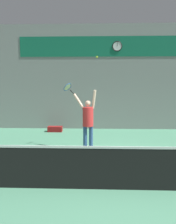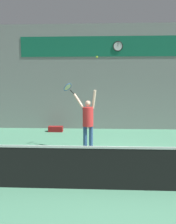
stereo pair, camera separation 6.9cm
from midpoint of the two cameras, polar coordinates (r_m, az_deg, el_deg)
The scene contains 9 objects.
ground_plane at distance 6.21m, azimuth 5.19°, elevation -13.80°, with size 18.00×18.00×0.00m, color #4C8C6B.
back_wall at distance 10.66m, azimuth 4.17°, elevation 8.92°, with size 18.00×0.10×5.00m.
sponsor_banner at distance 10.73m, azimuth 4.26°, elevation 16.73°, with size 7.89×0.02×0.93m.
scoreboard_clock at distance 10.75m, azimuth 8.01°, elevation 16.66°, with size 0.47×0.04×0.47m.
court_net at distance 4.77m, azimuth 6.02°, elevation -14.18°, with size 7.96×0.07×1.06m.
tennis_player at distance 7.33m, azimuth 0.23°, elevation -1.91°, with size 0.83×0.50×2.03m.
tennis_racket at distance 7.71m, azimuth -4.99°, elevation 6.38°, with size 0.45×0.40×0.39m.
tennis_ball at distance 7.22m, azimuth 2.64°, elevation 14.17°, with size 0.07×0.07×0.07m.
equipment_bag at distance 10.30m, azimuth -8.26°, elevation -4.40°, with size 0.66×0.30×0.25m.
Camera 2 is at (-0.25, -5.77, 2.28)m, focal length 35.00 mm.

